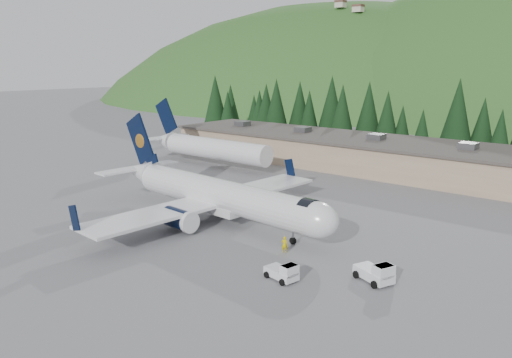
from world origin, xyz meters
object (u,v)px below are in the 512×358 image
object	(u,v)px
second_airliner	(205,147)
baggage_tug_b	(376,273)
baggage_tug_a	(284,272)
terminal_building	(349,151)
airliner	(216,195)
ramp_worker	(284,244)

from	to	relation	value
second_airliner	baggage_tug_b	distance (m)	52.49
baggage_tug_a	terminal_building	distance (m)	50.20
baggage_tug_b	airliner	bearing A→B (deg)	-167.44
ramp_worker	second_airliner	bearing A→B (deg)	-65.95
second_airliner	terminal_building	xyz separation A→B (m)	(19.91, 16.00, -0.70)
terminal_building	second_airliner	bearing A→B (deg)	-141.22
second_airliner	baggage_tug_a	xyz separation A→B (m)	(39.57, -30.15, -2.62)
airliner	ramp_worker	xyz separation A→B (m)	(11.98, -3.09, -2.22)
second_airliner	terminal_building	distance (m)	25.55
ramp_worker	airliner	bearing A→B (deg)	-45.54
airliner	baggage_tug_a	size ratio (longest dim) A/B	10.88
second_airliner	baggage_tug_a	distance (m)	49.82
airliner	terminal_building	size ratio (longest dim) A/B	0.48
terminal_building	baggage_tug_a	bearing A→B (deg)	-66.92
second_airliner	ramp_worker	world-z (taller)	second_airliner
baggage_tug_b	terminal_building	xyz separation A→B (m)	(-25.82, 41.62, 1.81)
airliner	second_airliner	size ratio (longest dim) A/B	1.25
airliner	baggage_tug_b	xyz separation A→B (m)	(21.82, -3.69, -2.23)
airliner	ramp_worker	size ratio (longest dim) A/B	21.15
baggage_tug_b	terminal_building	distance (m)	49.02
airliner	ramp_worker	distance (m)	12.57
second_airliner	baggage_tug_a	size ratio (longest dim) A/B	8.71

